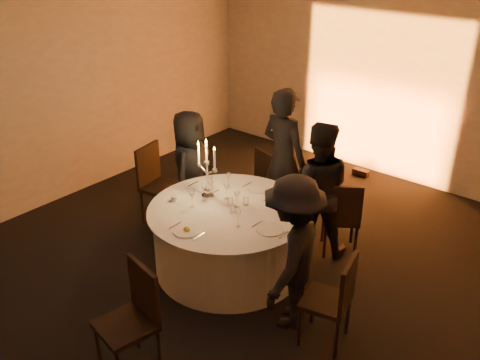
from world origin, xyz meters
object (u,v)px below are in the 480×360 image
Objects in this scene: chair_back_right at (342,214)px; guest_right at (293,254)px; chair_right at (335,297)px; guest_back_right at (317,189)px; guest_left at (190,169)px; banquet_table at (229,239)px; guest_back_left at (284,158)px; chair_left at (156,179)px; chair_back_left at (270,178)px; coffee_cup at (174,199)px; candelabra at (207,177)px; chair_front at (134,313)px.

chair_back_right is 1.41m from guest_right.
guest_right is (-0.48, 0.01, 0.26)m from chair_right.
guest_left is at bearing -15.20° from guest_back_right.
guest_back_left reaches higher than banquet_table.
chair_left is 3.06m from chair_right.
coffee_cup is (-0.17, -1.62, 0.28)m from chair_back_left.
chair_left is 0.57× the size of guest_back_left.
candelabra is (-1.44, 0.38, 0.22)m from guest_right.
guest_left is 1.67m from guest_back_right.
chair_front is at bearing 54.61° from guest_back_right.
chair_back_left is 0.50× the size of guest_back_left.
guest_right is (1.50, -1.67, 0.29)m from chair_back_left.
chair_left is 0.50m from guest_left.
candelabra is (-1.21, -0.99, 0.48)m from chair_back_right.
candelabra reaches higher than chair_front.
guest_back_left is at bearing -73.27° from guest_left.
chair_right is 0.52× the size of guest_back_left.
chair_back_left is (-0.43, 1.36, 0.13)m from banquet_table.
chair_front is 9.48× the size of coffee_cup.
chair_right reaches higher than coffee_cup.
candelabra reaches higher than chair_back_left.
coffee_cup is at bearing 134.92° from chair_front.
banquet_table is 2.51× the size of candelabra.
candelabra reaches higher than chair_right.
guest_back_right is at bearing -154.04° from chair_right.
guest_back_left reaches higher than guest_right.
guest_back_right is (2.01, 0.68, 0.24)m from chair_left.
guest_right is (0.71, 1.37, 0.21)m from chair_front.
chair_back_right is at bearing 39.08° from candelabra.
guest_left is 2.25m from guest_right.
chair_front is (1.82, -1.92, -0.00)m from chair_left.
coffee_cup is (-1.15, -1.18, -0.03)m from guest_back_right.
chair_right is 1.62m from guest_back_right.
chair_left is 1.01m from coffee_cup.
chair_back_right is 1.96m from coffee_cup.
chair_right is 2.34m from guest_back_left.
banquet_table is 1.17m from guest_back_right.
banquet_table is 1.49m from chair_left.
chair_left is at bearing -113.29° from chair_right.
guest_back_right reaches higher than coffee_cup.
candelabra is (-0.74, 1.75, 0.43)m from chair_front.
guest_right is at bearing -14.65° from candelabra.
guest_back_left is at bearing -63.08° from chair_left.
guest_back_right is (-1.00, 1.24, 0.29)m from chair_right.
guest_back_left is 1.20m from candelabra.
chair_left is at bearing -15.76° from chair_back_right.
banquet_table is 1.88× the size of chair_back_right.
guest_left reaches higher than chair_back_left.
guest_left is 0.85m from coffee_cup.
chair_back_left is at bearing -49.02° from chair_back_right.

